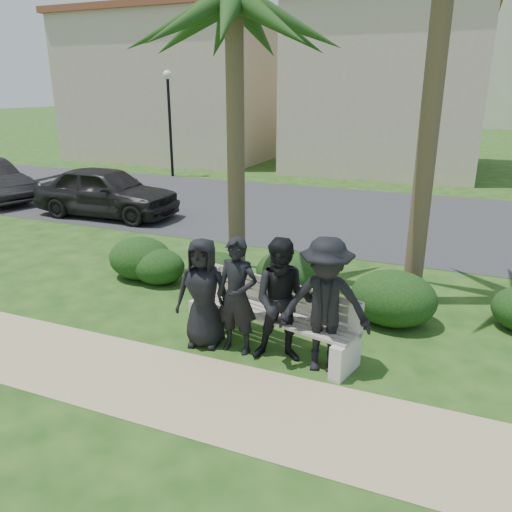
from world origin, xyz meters
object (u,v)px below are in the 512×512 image
at_px(park_bench, 270,319).
at_px(man_a, 203,293).
at_px(man_b, 237,296).
at_px(man_c, 283,301).
at_px(street_lamp, 169,105).
at_px(man_d, 325,306).
at_px(car_a, 106,192).
at_px(palm_left, 234,7).

bearing_deg(park_bench, man_a, -145.61).
bearing_deg(man_a, man_b, -8.02).
height_order(man_a, man_c, man_c).
bearing_deg(man_c, street_lamp, 112.61).
relative_size(man_b, man_d, 0.92).
height_order(park_bench, man_d, man_d).
relative_size(man_b, car_a, 0.39).
height_order(park_bench, car_a, car_a).
bearing_deg(park_bench, man_b, -125.03).
height_order(street_lamp, man_b, street_lamp).
relative_size(street_lamp, man_b, 2.55).
distance_m(man_c, palm_left, 5.03).
height_order(man_b, man_c, man_c).
bearing_deg(man_b, man_d, 0.98).
bearing_deg(man_b, car_a, 141.35).
bearing_deg(car_a, man_a, -134.14).
distance_m(park_bench, palm_left, 5.17).
distance_m(street_lamp, man_a, 15.28).
distance_m(street_lamp, man_c, 15.94).
distance_m(street_lamp, park_bench, 15.58).
relative_size(man_c, palm_left, 0.30).
bearing_deg(car_a, palm_left, -121.70).
bearing_deg(park_bench, street_lamp, 140.59).
bearing_deg(car_a, man_c, -129.12).
relative_size(park_bench, man_a, 1.70).
distance_m(man_b, car_a, 8.96).
bearing_deg(man_d, man_a, 166.71).
relative_size(man_a, man_d, 0.88).
xyz_separation_m(man_a, man_b, (0.53, 0.01, 0.03)).
bearing_deg(car_a, street_lamp, 14.65).
bearing_deg(man_b, park_bench, 42.75).
distance_m(man_a, man_c, 1.21).
bearing_deg(man_d, palm_left, 120.63).
bearing_deg(street_lamp, man_d, -51.47).
xyz_separation_m(man_b, palm_left, (-1.13, 2.48, 4.02)).
bearing_deg(man_a, palm_left, 94.53).
relative_size(park_bench, man_c, 1.57).
bearing_deg(street_lamp, man_c, -53.06).
distance_m(street_lamp, man_d, 16.31).
relative_size(man_a, car_a, 0.38).
distance_m(park_bench, man_a, 1.04).
height_order(man_a, palm_left, palm_left).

